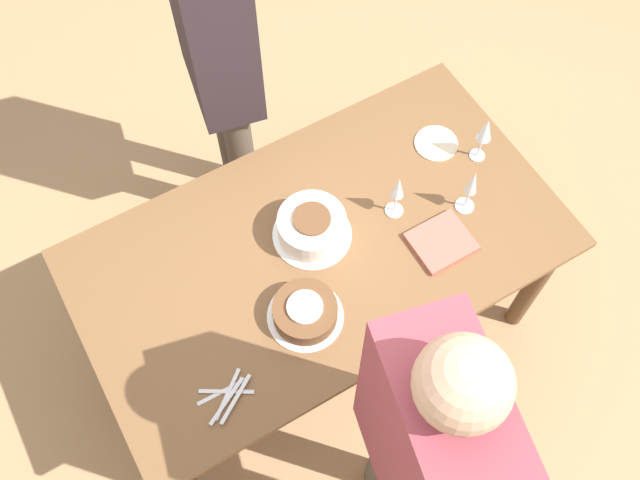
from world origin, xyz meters
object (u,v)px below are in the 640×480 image
at_px(wine_glass_near, 485,131).
at_px(person_cutting, 422,449).
at_px(wine_glass_far, 398,190).
at_px(cake_center_white, 311,228).
at_px(person_watching, 217,49).
at_px(wine_glass_extra, 472,185).
at_px(cake_front_chocolate, 305,312).

distance_m(wine_glass_near, person_cutting, 1.15).
bearing_deg(wine_glass_near, wine_glass_far, -173.81).
bearing_deg(cake_center_white, person_cutting, -99.53).
height_order(wine_glass_far, person_watching, person_watching).
height_order(wine_glass_near, wine_glass_extra, wine_glass_extra).
xyz_separation_m(cake_center_white, person_watching, (0.02, 0.69, 0.19)).
bearing_deg(wine_glass_far, wine_glass_near, 6.19).
height_order(cake_center_white, wine_glass_extra, wine_glass_extra).
xyz_separation_m(wine_glass_far, person_cutting, (-0.43, -0.75, 0.15)).
bearing_deg(person_cutting, wine_glass_near, -33.11).
bearing_deg(cake_center_white, wine_glass_near, -1.61).
xyz_separation_m(cake_front_chocolate, person_watching, (0.18, 0.94, 0.21)).
bearing_deg(person_cutting, cake_center_white, 3.24).
height_order(cake_center_white, person_watching, person_watching).
relative_size(cake_center_white, wine_glass_extra, 1.28).
distance_m(wine_glass_near, wine_glass_extra, 0.22).
relative_size(wine_glass_near, wine_glass_far, 1.03).
xyz_separation_m(cake_front_chocolate, person_cutting, (0.03, -0.57, 0.25)).
distance_m(wine_glass_far, person_watching, 0.81).
xyz_separation_m(wine_glass_extra, person_watching, (-0.50, 0.86, 0.11)).
relative_size(wine_glass_near, person_cutting, 0.12).
distance_m(cake_center_white, wine_glass_extra, 0.55).
bearing_deg(cake_center_white, person_watching, 88.27).
bearing_deg(cake_center_white, wine_glass_far, -11.58).
distance_m(person_cutting, person_watching, 1.51).
bearing_deg(person_cutting, wine_glass_far, -17.19).
relative_size(cake_front_chocolate, wine_glass_far, 1.23).
height_order(cake_center_white, person_cutting, person_cutting).
relative_size(cake_center_white, person_cutting, 0.16).
xyz_separation_m(cake_center_white, person_cutting, (-0.14, -0.81, 0.23)).
height_order(cake_front_chocolate, wine_glass_extra, wine_glass_extra).
distance_m(cake_center_white, wine_glass_far, 0.31).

